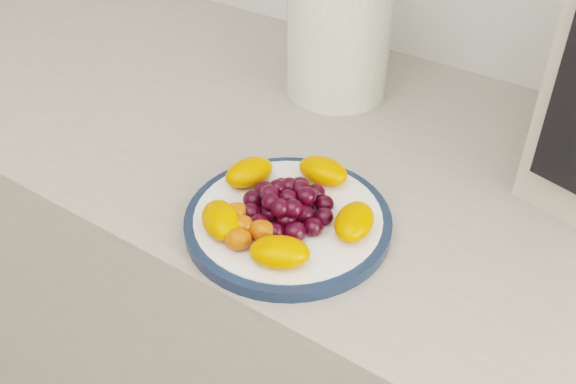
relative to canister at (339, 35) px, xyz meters
The scene contains 4 objects.
plate_rim 0.34m from the canister, 68.62° to the right, with size 0.23×0.23×0.01m, color #122139.
plate_face 0.34m from the canister, 68.62° to the right, with size 0.21×0.21×0.02m, color white.
canister is the anchor object (origin of this frame).
fruit_plate 0.34m from the canister, 69.53° to the right, with size 0.20×0.20×0.04m.
Camera 1 is at (0.22, 0.57, 1.38)m, focal length 40.00 mm.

